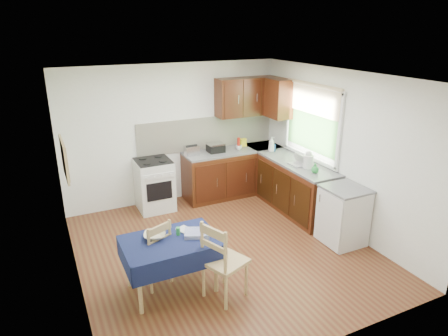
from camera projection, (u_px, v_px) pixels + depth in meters
name	position (u px, v px, depth m)	size (l,w,h in m)	color
floor	(224.00, 250.00, 5.85)	(4.20, 4.20, 0.00)	#542716
ceiling	(224.00, 76.00, 5.00)	(4.00, 4.20, 0.02)	white
wall_back	(174.00, 134.00, 7.21)	(4.00, 0.02, 2.50)	white
wall_front	(323.00, 241.00, 3.64)	(4.00, 0.02, 2.50)	white
wall_left	(68.00, 195.00, 4.61)	(0.02, 4.20, 2.50)	silver
wall_right	(339.00, 151.00, 6.24)	(0.02, 4.20, 2.50)	white
base_cabinets	(261.00, 180.00, 7.32)	(1.90, 2.30, 0.86)	#341C09
worktop_back	(233.00, 150.00, 7.50)	(1.90, 0.60, 0.04)	#5F5E63
worktop_right	(298.00, 164.00, 6.79)	(0.60, 1.70, 0.04)	#5F5E63
worktop_corner	(263.00, 146.00, 7.77)	(0.60, 0.60, 0.04)	#5F5E63
splashback	(207.00, 133.00, 7.48)	(2.70, 0.02, 0.60)	white
upper_cabinets	(256.00, 97.00, 7.37)	(1.20, 0.85, 0.70)	#341C09
stove	(154.00, 185.00, 7.02)	(0.60, 0.61, 0.92)	silver
window	(312.00, 117.00, 6.68)	(0.04, 1.48, 1.26)	#2B5623
fridge	(343.00, 215.00, 5.92)	(0.58, 0.60, 0.89)	silver
corkboard	(65.00, 159.00, 4.76)	(0.04, 0.62, 0.47)	tan
dining_table	(171.00, 248.00, 4.80)	(1.14, 0.77, 0.69)	#0F0E38
chair_far	(154.00, 251.00, 4.93)	(0.51, 0.51, 0.89)	tan
chair_near	(222.00, 259.00, 4.65)	(0.58, 0.58, 1.01)	tan
toaster	(192.00, 151.00, 7.13)	(0.25, 0.16, 0.20)	silver
sandwich_press	(216.00, 148.00, 7.33)	(0.29, 0.25, 0.17)	black
sauce_bottle	(239.00, 144.00, 7.44)	(0.05, 0.05, 0.23)	#B21D0E
yellow_packet	(243.00, 142.00, 7.67)	(0.11, 0.08, 0.15)	yellow
dish_rack	(301.00, 163.00, 6.70)	(0.37, 0.28, 0.18)	gray
kettle	(308.00, 160.00, 6.50)	(0.17, 0.17, 0.29)	silver
cup	(239.00, 147.00, 7.46)	(0.12, 0.12, 0.09)	silver
soap_bottle_a	(271.00, 144.00, 7.32)	(0.11, 0.11, 0.28)	silver
soap_bottle_b	(273.00, 146.00, 7.39)	(0.08, 0.08, 0.17)	#1C4EA4
soap_bottle_c	(315.00, 168.00, 6.29)	(0.12, 0.12, 0.15)	#258837
plate_bowl	(155.00, 235.00, 4.81)	(0.26, 0.26, 0.06)	beige
book	(180.00, 232.00, 4.94)	(0.14, 0.20, 0.02)	white
spice_jar	(178.00, 231.00, 4.87)	(0.05, 0.05, 0.10)	green
tea_towel	(197.00, 233.00, 4.87)	(0.30, 0.24, 0.05)	navy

